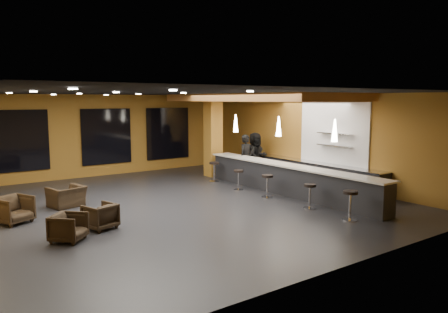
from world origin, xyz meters
TOP-DOWN VIEW (x-y plane):
  - floor at (0.00, 0.00)m, footprint 12.00×13.00m
  - ceiling at (0.00, 0.00)m, footprint 12.00×13.00m
  - wall_back at (0.00, 6.55)m, footprint 12.00×0.10m
  - wall_front at (0.00, -6.55)m, footprint 12.00×0.10m
  - wall_right at (6.05, 0.00)m, footprint 0.10×13.00m
  - wood_soffit at (4.00, 1.00)m, footprint 3.60×8.00m
  - window_left at (-3.50, 6.44)m, footprint 2.20×0.06m
  - window_center at (0.00, 6.44)m, footprint 2.20×0.06m
  - window_right at (3.00, 6.44)m, footprint 2.20×0.06m
  - tile_backsplash at (5.96, -1.00)m, footprint 0.06×3.20m
  - bar_counter at (3.65, -1.00)m, footprint 0.60×8.00m
  - bar_top at (3.65, -1.00)m, footprint 0.78×8.10m
  - prep_counter at (5.65, -0.50)m, footprint 0.70×6.00m
  - prep_top at (5.65, -0.50)m, footprint 0.72×6.00m
  - wall_shelf_lower at (5.82, -1.20)m, footprint 0.30×1.50m
  - wall_shelf_upper at (5.82, -1.20)m, footprint 0.30×1.50m
  - column at (3.65, 3.60)m, footprint 0.60×0.60m
  - pendant_0 at (3.65, -3.00)m, footprint 0.20×0.20m
  - pendant_1 at (3.65, -0.50)m, footprint 0.20×0.20m
  - pendant_2 at (3.65, 2.00)m, footprint 0.20×0.20m
  - staff_a at (4.15, 1.93)m, footprint 0.72×0.51m
  - staff_b at (4.80, 2.00)m, footprint 0.95×0.77m
  - staff_c at (5.03, 2.45)m, footprint 1.02×0.76m
  - armchair_a at (-4.05, -1.71)m, footprint 1.00×1.00m
  - armchair_b at (-3.10, -1.19)m, footprint 0.89×0.90m
  - armchair_c at (-4.80, 0.65)m, footprint 1.07×1.08m
  - armchair_d at (-3.12, 1.68)m, footprint 1.16×1.07m
  - bar_stool_0 at (2.71, -4.41)m, footprint 0.42×0.42m
  - bar_stool_1 at (2.79, -2.85)m, footprint 0.38×0.38m
  - bar_stool_2 at (2.72, -0.99)m, footprint 0.40×0.40m
  - bar_stool_3 at (2.71, 0.58)m, footprint 0.37×0.37m
  - bar_stool_4 at (2.89, 2.42)m, footprint 0.41×0.41m

SIDE VIEW (x-z plane):
  - floor at x=0.00m, z-range -0.10..0.00m
  - armchair_d at x=-3.12m, z-range 0.00..0.64m
  - armchair_a at x=-4.05m, z-range 0.00..0.65m
  - armchair_b at x=-3.10m, z-range 0.00..0.66m
  - armchair_c at x=-4.80m, z-range 0.00..0.74m
  - prep_counter at x=5.65m, z-range 0.00..0.86m
  - bar_stool_3 at x=2.71m, z-range 0.10..0.84m
  - bar_stool_1 at x=2.79m, z-range 0.11..0.86m
  - bar_counter at x=3.65m, z-range 0.00..1.00m
  - bar_stool_2 at x=2.72m, z-range 0.11..0.89m
  - bar_stool_4 at x=2.89m, z-range 0.11..0.92m
  - bar_stool_0 at x=2.71m, z-range 0.12..0.94m
  - prep_top at x=5.65m, z-range 0.87..0.90m
  - staff_b at x=4.80m, z-range 0.00..1.86m
  - staff_a at x=4.15m, z-range 0.00..1.88m
  - staff_c at x=5.03m, z-range 0.00..1.89m
  - bar_top at x=3.65m, z-range 1.00..1.05m
  - wall_shelf_lower at x=5.82m, z-range 1.59..1.61m
  - window_left at x=-3.50m, z-range 0.50..2.90m
  - window_center at x=0.00m, z-range 0.50..2.90m
  - window_right at x=3.00m, z-range 0.50..2.90m
  - wall_back at x=0.00m, z-range 0.00..3.50m
  - wall_front at x=0.00m, z-range 0.00..3.50m
  - wall_right at x=6.05m, z-range 0.00..3.50m
  - column at x=3.65m, z-range 0.00..3.50m
  - tile_backsplash at x=5.96m, z-range 0.80..3.20m
  - wall_shelf_upper at x=5.82m, z-range 2.03..2.06m
  - pendant_0 at x=3.65m, z-range 2.00..2.70m
  - pendant_1 at x=3.65m, z-range 2.00..2.70m
  - pendant_2 at x=3.65m, z-range 2.00..2.70m
  - wood_soffit at x=4.00m, z-range 3.22..3.50m
  - ceiling at x=0.00m, z-range 3.50..3.60m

